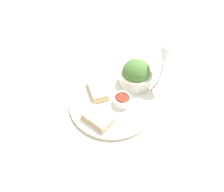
{
  "coord_description": "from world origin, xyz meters",
  "views": [
    {
      "loc": [
        0.32,
        -0.2,
        0.48
      ],
      "look_at": [
        0.0,
        0.0,
        0.03
      ],
      "focal_mm": 28.0,
      "sensor_mm": 36.0,
      "label": 1
    }
  ],
  "objects": [
    {
      "name": "cheese_toast_near",
      "position": [
        -0.06,
        -0.02,
        0.03
      ],
      "size": [
        0.11,
        0.08,
        0.03
      ],
      "color": "#D1B27F",
      "rests_on": "dinner_plate"
    },
    {
      "name": "cheese_toast_far",
      "position": [
        0.04,
        -0.08,
        0.03
      ],
      "size": [
        0.11,
        0.08,
        0.03
      ],
      "color": "#D1B27F",
      "rests_on": "dinner_plate"
    },
    {
      "name": "salad_bowl",
      "position": [
        -0.02,
        0.12,
        0.05
      ],
      "size": [
        0.12,
        0.12,
        0.1
      ],
      "color": "silver",
      "rests_on": "dinner_plate"
    },
    {
      "name": "sauce_ramekin",
      "position": [
        0.03,
        0.02,
        0.03
      ],
      "size": [
        0.06,
        0.06,
        0.03
      ],
      "color": "white",
      "rests_on": "dinner_plate"
    },
    {
      "name": "napkin",
      "position": [
        -0.05,
        -0.27,
        0.0
      ],
      "size": [
        0.17,
        0.15,
        0.01
      ],
      "color": "white",
      "rests_on": "ground_plane"
    },
    {
      "name": "wine_glass",
      "position": [
        0.01,
        0.2,
        0.13
      ],
      "size": [
        0.07,
        0.07,
        0.17
      ],
      "color": "silver",
      "rests_on": "ground_plane"
    },
    {
      "name": "ground_plane",
      "position": [
        0.0,
        0.0,
        0.0
      ],
      "size": [
        4.0,
        4.0,
        0.0
      ],
      "primitive_type": "plane",
      "color": "beige"
    },
    {
      "name": "dinner_plate",
      "position": [
        0.0,
        0.0,
        0.01
      ],
      "size": [
        0.29,
        0.29,
        0.01
      ],
      "color": "white",
      "rests_on": "ground_plane"
    }
  ]
}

